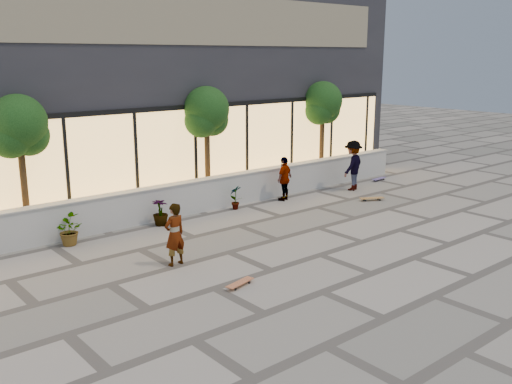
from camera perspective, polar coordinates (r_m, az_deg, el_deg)
ground at (r=12.33m, az=6.67°, el=-9.91°), size 80.00×80.00×0.00m
planter_wall at (r=17.44m, az=-10.20°, el=-1.18°), size 22.00×0.42×1.04m
retail_building at (r=21.83m, az=-17.98°, el=11.21°), size 24.00×9.17×8.50m
shrub_c at (r=15.79m, az=-18.33°, el=-3.66°), size 0.68×0.77×0.81m
shrub_d at (r=16.96m, az=-9.55°, el=-1.98°), size 0.64×0.64×0.81m
shrub_e at (r=18.47m, az=-2.06°, el=-0.52°), size 0.46×0.35×0.81m
tree_midwest at (r=16.24m, az=-22.63°, el=5.78°), size 1.60×1.50×3.92m
tree_mideast at (r=18.91m, az=-4.96°, el=7.71°), size 1.60×1.50×3.92m
tree_east at (r=22.50m, az=6.69°, el=8.59°), size 1.60×1.50×3.92m
skater_center at (r=13.63m, az=-8.14°, el=-4.22°), size 0.59×0.41×1.52m
skater_right_near at (r=19.56m, az=2.87°, el=1.34°), size 0.97×0.66×1.53m
skater_right_far at (r=21.35m, az=9.66°, el=2.64°), size 1.35×1.03×1.85m
skateboard_center at (r=12.51m, az=-1.61°, el=-9.07°), size 0.79×0.36×0.09m
skateboard_right_near at (r=20.04m, az=11.52°, el=-0.61°), size 0.85×0.59×0.10m
skateboard_right_far at (r=23.30m, az=12.20°, el=1.31°), size 0.79×0.27×0.09m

